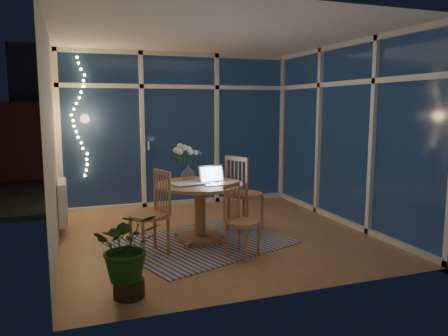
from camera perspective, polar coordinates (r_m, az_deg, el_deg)
The scene contains 25 objects.
floor at distance 5.92m, azimuth -0.92°, elevation -8.65°, with size 4.00×4.00×0.00m, color olive.
ceiling at distance 5.74m, azimuth -0.99°, elevation 17.05°, with size 4.00×4.00×0.00m, color white.
wall_back at distance 7.61m, azimuth -5.81°, elevation 5.00°, with size 4.00×0.04×2.60m, color silver.
wall_front at distance 3.85m, azimuth 8.63°, elevation 1.93°, with size 4.00×0.04×2.60m, color silver.
wall_left at distance 5.39m, azimuth -21.56°, elevation 3.20°, with size 0.04×4.00×2.60m, color silver.
wall_right at distance 6.60m, azimuth 15.77°, elevation 4.27°, with size 0.04×4.00×2.60m, color silver.
window_wall_back at distance 7.57m, azimuth -5.73°, elevation 4.99°, with size 4.00×0.10×2.60m, color silver.
window_wall_right at distance 6.58m, azimuth 15.48°, elevation 4.27°, with size 0.10×4.00×2.60m, color silver.
radiator at distance 6.41m, azimuth -20.36°, elevation -4.18°, with size 0.10×0.70×0.58m, color white.
fairy_lights at distance 7.26m, azimuth -18.42°, elevation 6.26°, with size 0.24×0.10×1.85m, color #FACB64, non-canonical shape.
garden_patio at distance 10.78m, azimuth -6.95°, elevation -1.38°, with size 12.00×6.00×0.10m, color black.
garden_fence at distance 11.05m, azimuth -10.14°, elevation 3.81°, with size 11.00×0.08×1.80m, color #321912.
neighbour_roof at distance 14.04m, azimuth -11.12°, elevation 9.99°, with size 7.00×3.00×2.20m, color #2E3138.
garden_shrubs at distance 8.92m, azimuth -12.89°, elevation -0.19°, with size 0.90×0.90×0.90m, color black.
rug at distance 5.57m, azimuth -2.82°, elevation -9.70°, with size 1.97×1.58×0.01m, color #BBAD98.
dining_table at distance 5.56m, azimuth -3.15°, elevation -5.80°, with size 1.09×1.09×0.74m, color #A97B4C.
chair_left at distance 5.06m, azimuth -9.80°, elevation -5.86°, with size 0.46×0.46×0.99m, color #A97B4C.
chair_right at distance 6.01m, azimuth 2.80°, elevation -3.20°, with size 0.49×0.49×1.06m, color #A97B4C.
chair_front at distance 4.98m, azimuth 2.45°, elevation -6.85°, with size 0.39×0.39×0.85m, color #A97B4C.
laptop at distance 5.39m, azimuth -1.06°, elevation -0.86°, with size 0.34×0.29×0.25m, color silver, non-canonical shape.
flower_vase at distance 5.70m, azimuth -4.65°, elevation -0.58°, with size 0.20×0.20×0.21m, color white.
bowl at distance 5.81m, azimuth -1.34°, elevation -1.24°, with size 0.15×0.15×0.04m, color white.
newspapers at distance 5.44m, azimuth -4.87°, elevation -2.00°, with size 0.43×0.32×0.02m, color #BBB9B2.
phone at distance 5.41m, azimuth -1.43°, elevation -2.10°, with size 0.11×0.05×0.01m, color black.
potted_plant at distance 4.05m, azimuth -12.43°, elevation -11.23°, with size 0.54×0.47×0.76m, color #184419.
Camera 1 is at (-1.82, -5.37, 1.71)m, focal length 35.00 mm.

